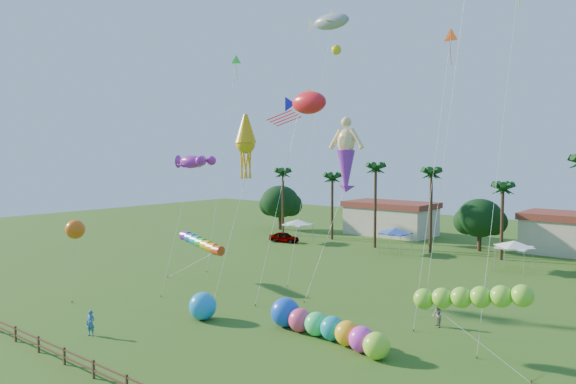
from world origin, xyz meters
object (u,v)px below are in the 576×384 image
Objects in this scene: spectator_a at (91,323)px; blue_ball at (203,306)px; spectator_b at (437,315)px; caterpillar_inflatable at (323,326)px; car_a at (284,237)px.

blue_ball is at bearing 44.03° from spectator_a.
caterpillar_inflatable reaches higher than spectator_b.
caterpillar_inflatable is (-4.51, -6.98, 0.03)m from spectator_b.
caterpillar_inflatable is at bearing 14.16° from spectator_a.
blue_ball reaches higher than car_a.
blue_ball reaches higher than spectator_a.
blue_ball is (17.97, -30.20, 0.31)m from car_a.
spectator_b is at bearing -136.84° from car_a.
car_a is at bearing -169.12° from spectator_b.
spectator_b is at bearing 65.41° from caterpillar_inflatable.
caterpillar_inflatable is (27.03, -28.05, 0.16)m from car_a.
car_a is 35.15m from blue_ball.
spectator_a is (15.03, -37.22, 0.16)m from car_a.
car_a is at bearing 88.77° from spectator_a.
car_a is 2.01× the size of blue_ball.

